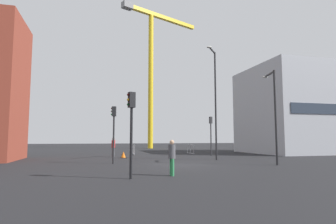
% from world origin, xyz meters
% --- Properties ---
extents(ground, '(160.00, 160.00, 0.00)m').
position_xyz_m(ground, '(0.00, 0.00, 0.00)').
color(ground, black).
extents(office_block, '(10.33, 10.63, 10.34)m').
position_xyz_m(office_block, '(17.69, 10.78, 5.17)').
color(office_block, '#A8AAB2').
rests_on(office_block, ground).
extents(construction_crane, '(15.57, 7.63, 25.38)m').
position_xyz_m(construction_crane, '(4.08, 30.60, 16.48)').
color(construction_crane, yellow).
rests_on(construction_crane, ground).
extents(streetlamp_tall, '(1.41, 1.63, 9.09)m').
position_xyz_m(streetlamp_tall, '(3.93, 2.86, 5.28)').
color(streetlamp_tall, '#232326').
rests_on(streetlamp_tall, ground).
extents(streetlamp_short, '(0.68, 1.80, 6.44)m').
position_xyz_m(streetlamp_short, '(6.20, -1.81, 3.87)').
color(streetlamp_short, '#232326').
rests_on(streetlamp_short, ground).
extents(traffic_light_island, '(0.39, 0.31, 3.84)m').
position_xyz_m(traffic_light_island, '(-4.07, -5.96, 2.59)').
color(traffic_light_island, black).
rests_on(traffic_light_island, ground).
extents(traffic_light_corner, '(0.27, 0.38, 4.00)m').
position_xyz_m(traffic_light_corner, '(5.83, 8.23, 2.68)').
color(traffic_light_corner, '#2D2D30').
rests_on(traffic_light_corner, ground).
extents(traffic_light_verge, '(0.39, 0.30, 4.04)m').
position_xyz_m(traffic_light_verge, '(-4.38, 1.70, 2.71)').
color(traffic_light_verge, '#232326').
rests_on(traffic_light_verge, ground).
extents(pedestrian_walking, '(0.34, 0.34, 1.70)m').
position_xyz_m(pedestrian_walking, '(-2.04, -5.40, 0.99)').
color(pedestrian_walking, '#2D844C').
rests_on(pedestrian_walking, ground).
extents(pedestrian_waiting, '(0.34, 0.34, 1.84)m').
position_xyz_m(pedestrian_waiting, '(-3.93, 9.17, 1.08)').
color(pedestrian_waiting, '#4C4C51').
rests_on(pedestrian_waiting, ground).
extents(safety_barrier_front, '(0.07, 2.40, 1.08)m').
position_xyz_m(safety_barrier_front, '(4.89, 11.90, 0.56)').
color(safety_barrier_front, '#B2B5BA').
rests_on(safety_barrier_front, ground).
extents(safety_barrier_rear, '(0.10, 1.82, 1.08)m').
position_xyz_m(safety_barrier_rear, '(-1.55, 12.18, 0.56)').
color(safety_barrier_rear, '#9EA0A5').
rests_on(safety_barrier_rear, ground).
extents(traffic_cone_by_barrier, '(0.58, 0.58, 0.59)m').
position_xyz_m(traffic_cone_by_barrier, '(-3.12, 7.37, 0.27)').
color(traffic_cone_by_barrier, black).
rests_on(traffic_cone_by_barrier, ground).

